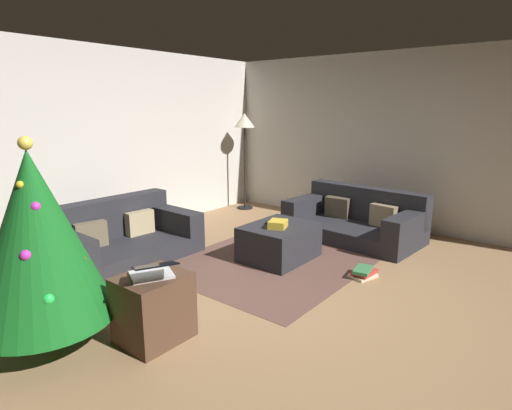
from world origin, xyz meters
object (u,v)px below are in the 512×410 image
(ottoman, at_px, (279,242))
(book_stack, at_px, (363,273))
(couch_right, at_px, (357,220))
(christmas_tree, at_px, (37,237))
(gift_box, at_px, (278,224))
(tv_remote, at_px, (272,224))
(corner_lamp, at_px, (244,128))
(side_table, at_px, (154,308))
(couch_left, at_px, (120,237))
(laptop, at_px, (153,271))

(ottoman, bearing_deg, book_stack, -84.03)
(couch_right, distance_m, christmas_tree, 4.14)
(gift_box, xyz_separation_m, christmas_tree, (-2.55, 0.37, 0.40))
(tv_remote, bearing_deg, ottoman, -62.31)
(gift_box, bearing_deg, book_stack, -77.99)
(corner_lamp, bearing_deg, side_table, -149.25)
(couch_left, xyz_separation_m, laptop, (-0.95, -1.88, 0.34))
(christmas_tree, distance_m, book_stack, 3.19)
(laptop, bearing_deg, tv_remote, 11.32)
(couch_right, height_order, ottoman, couch_right)
(couch_right, height_order, tv_remote, couch_right)
(ottoman, bearing_deg, gift_box, -153.73)
(couch_right, height_order, laptop, laptop)
(side_table, bearing_deg, tv_remote, 10.00)
(book_stack, distance_m, corner_lamp, 3.71)
(ottoman, xyz_separation_m, corner_lamp, (1.72, 1.99, 1.23))
(gift_box, bearing_deg, ottoman, 26.27)
(couch_left, bearing_deg, couch_right, 144.77)
(couch_left, height_order, laptop, laptop)
(couch_right, bearing_deg, couch_left, 58.08)
(corner_lamp, bearing_deg, tv_remote, -132.79)
(couch_right, relative_size, ottoman, 2.15)
(couch_left, height_order, book_stack, couch_left)
(gift_box, height_order, laptop, laptop)
(christmas_tree, bearing_deg, side_table, -47.07)
(ottoman, distance_m, corner_lamp, 2.91)
(ottoman, relative_size, gift_box, 3.76)
(laptop, relative_size, book_stack, 1.49)
(gift_box, distance_m, side_table, 2.01)
(laptop, bearing_deg, ottoman, 8.91)
(gift_box, relative_size, corner_lamp, 0.14)
(christmas_tree, distance_m, corner_lamp, 4.71)
(couch_right, bearing_deg, book_stack, 123.14)
(corner_lamp, bearing_deg, couch_left, -171.29)
(christmas_tree, bearing_deg, corner_lamp, 20.92)
(couch_right, xyz_separation_m, corner_lamp, (0.33, 2.34, 1.19))
(laptop, bearing_deg, couch_left, 63.25)
(side_table, height_order, corner_lamp, corner_lamp)
(laptop, height_order, corner_lamp, corner_lamp)
(ottoman, xyz_separation_m, side_table, (-2.09, -0.28, 0.06))
(laptop, bearing_deg, christmas_tree, 129.07)
(tv_remote, relative_size, corner_lamp, 0.09)
(ottoman, bearing_deg, side_table, -172.43)
(couch_left, xyz_separation_m, tv_remote, (1.13, -1.46, 0.18))
(laptop, xyz_separation_m, corner_lamp, (3.84, 2.32, 0.85))
(couch_left, distance_m, tv_remote, 1.86)
(tv_remote, height_order, laptop, laptop)
(christmas_tree, bearing_deg, couch_left, 39.72)
(gift_box, height_order, tv_remote, gift_box)
(tv_remote, height_order, side_table, side_table)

